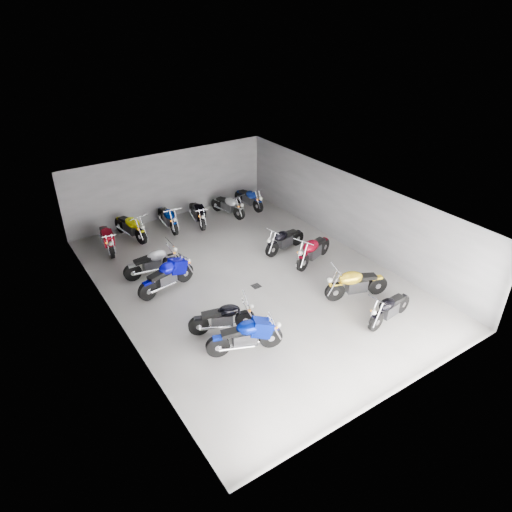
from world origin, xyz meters
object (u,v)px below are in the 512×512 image
object	(u,v)px
motorcycle_right_e	(284,240)
motorcycle_back_f	(249,198)
motorcycle_back_d	(197,213)
motorcycle_back_e	(228,205)
motorcycle_right_a	(389,308)
motorcycle_back_a	(107,238)
motorcycle_left_b	(246,336)
motorcycle_back_b	(130,227)
motorcycle_left_f	(152,262)
motorcycle_left_e	(167,276)
motorcycle_right_b	(356,284)
motorcycle_right_d	(313,250)
motorcycle_left_c	(223,318)
drain_grate	(256,286)
motorcycle_back_c	(168,218)

from	to	relation	value
motorcycle_right_e	motorcycle_back_f	distance (m)	4.78
motorcycle_back_d	motorcycle_back_e	xyz separation A→B (m)	(1.69, 0.02, -0.01)
motorcycle_back_e	motorcycle_right_e	bearing A→B (deg)	77.28
motorcycle_right_a	motorcycle_back_a	distance (m)	11.74
motorcycle_left_b	motorcycle_right_a	bearing A→B (deg)	92.63
motorcycle_right_a	motorcycle_back_b	bearing A→B (deg)	17.60
motorcycle_left_f	motorcycle_left_e	bearing A→B (deg)	4.21
motorcycle_right_b	motorcycle_right_d	world-z (taller)	motorcycle_right_b
motorcycle_left_c	motorcycle_right_e	distance (m)	5.78
motorcycle_right_b	motorcycle_back_f	world-z (taller)	motorcycle_right_b
motorcycle_left_c	motorcycle_left_e	bearing A→B (deg)	-149.98
drain_grate	motorcycle_back_b	size ratio (longest dim) A/B	0.14
motorcycle_right_a	motorcycle_back_d	size ratio (longest dim) A/B	0.95
motorcycle_right_d	motorcycle_back_e	world-z (taller)	motorcycle_right_d
motorcycle_back_e	motorcycle_back_f	distance (m)	1.37
motorcycle_back_b	motorcycle_back_f	size ratio (longest dim) A/B	1.07
drain_grate	motorcycle_back_b	world-z (taller)	motorcycle_back_b
drain_grate	motorcycle_right_b	bearing A→B (deg)	-44.55
motorcycle_left_f	motorcycle_back_d	xyz separation A→B (m)	(3.52, 3.12, 0.01)
motorcycle_left_c	motorcycle_back_b	world-z (taller)	motorcycle_back_b
motorcycle_back_c	motorcycle_left_f	bearing A→B (deg)	61.10
motorcycle_left_c	motorcycle_right_a	world-z (taller)	motorcycle_left_c
motorcycle_left_f	motorcycle_right_d	size ratio (longest dim) A/B	0.98
motorcycle_back_d	motorcycle_right_b	bearing A→B (deg)	113.31
motorcycle_left_b	motorcycle_back_c	size ratio (longest dim) A/B	1.01
motorcycle_right_b	motorcycle_back_e	xyz separation A→B (m)	(-0.22, 8.56, -0.04)
motorcycle_back_c	motorcycle_back_e	distance (m)	3.07
motorcycle_back_b	motorcycle_back_c	bearing A→B (deg)	166.65
motorcycle_left_c	motorcycle_right_b	size ratio (longest dim) A/B	0.90
motorcycle_right_b	motorcycle_right_e	distance (m)	4.15
motorcycle_left_c	motorcycle_back_f	distance (m)	9.87
motorcycle_left_b	motorcycle_left_e	world-z (taller)	motorcycle_left_e
drain_grate	motorcycle_left_c	world-z (taller)	motorcycle_left_c
motorcycle_left_b	motorcycle_left_e	xyz separation A→B (m)	(-0.60, 4.40, 0.00)
motorcycle_left_e	motorcycle_back_c	xyz separation A→B (m)	(2.12, 4.69, -0.03)
drain_grate	motorcycle_left_e	xyz separation A→B (m)	(-2.83, 1.61, 0.57)
motorcycle_right_d	motorcycle_back_c	bearing A→B (deg)	10.86
motorcycle_back_d	motorcycle_left_c	bearing A→B (deg)	79.30
motorcycle_right_e	motorcycle_back_b	distance (m)	6.85
motorcycle_right_b	motorcycle_back_d	xyz separation A→B (m)	(-1.91, 8.55, -0.03)
drain_grate	motorcycle_back_f	world-z (taller)	motorcycle_back_f
motorcycle_back_c	motorcycle_back_f	world-z (taller)	motorcycle_back_c
motorcycle_back_f	motorcycle_back_c	bearing A→B (deg)	-6.46
motorcycle_back_b	motorcycle_left_c	bearing A→B (deg)	78.36
motorcycle_right_a	motorcycle_right_d	bearing A→B (deg)	-12.82
motorcycle_left_e	motorcycle_back_e	xyz separation A→B (m)	(5.18, 4.42, -0.04)
motorcycle_left_e	motorcycle_back_e	world-z (taller)	motorcycle_left_e
motorcycle_back_f	motorcycle_back_a	bearing A→B (deg)	-2.43
motorcycle_left_e	motorcycle_right_e	size ratio (longest dim) A/B	1.09
motorcycle_left_c	motorcycle_left_e	size ratio (longest dim) A/B	0.88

